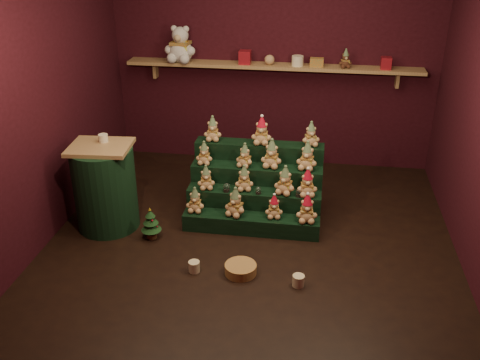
% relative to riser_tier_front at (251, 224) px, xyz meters
% --- Properties ---
extents(ground, '(4.00, 4.00, 0.00)m').
position_rel_riser_tier_front_xyz_m(ground, '(0.02, -0.14, -0.09)').
color(ground, black).
rests_on(ground, ground).
extents(back_wall, '(4.00, 0.10, 2.80)m').
position_rel_riser_tier_front_xyz_m(back_wall, '(0.02, 1.91, 1.31)').
color(back_wall, black).
rests_on(back_wall, ground).
extents(front_wall, '(4.00, 0.10, 2.80)m').
position_rel_riser_tier_front_xyz_m(front_wall, '(0.02, -2.19, 1.31)').
color(front_wall, black).
rests_on(front_wall, ground).
extents(left_wall, '(0.10, 4.00, 2.80)m').
position_rel_riser_tier_front_xyz_m(left_wall, '(-2.03, -0.14, 1.31)').
color(left_wall, black).
rests_on(left_wall, ground).
extents(back_shelf, '(3.60, 0.26, 0.24)m').
position_rel_riser_tier_front_xyz_m(back_shelf, '(0.02, 1.73, 1.20)').
color(back_shelf, '#A98654').
rests_on(back_shelf, ground).
extents(riser_tier_front, '(1.40, 0.22, 0.18)m').
position_rel_riser_tier_front_xyz_m(riser_tier_front, '(0.00, 0.00, 0.00)').
color(riser_tier_front, black).
rests_on(riser_tier_front, ground).
extents(riser_tier_midfront, '(1.40, 0.22, 0.36)m').
position_rel_riser_tier_front_xyz_m(riser_tier_midfront, '(0.00, 0.22, 0.09)').
color(riser_tier_midfront, black).
rests_on(riser_tier_midfront, ground).
extents(riser_tier_midback, '(1.40, 0.22, 0.54)m').
position_rel_riser_tier_front_xyz_m(riser_tier_midback, '(0.00, 0.44, 0.18)').
color(riser_tier_midback, black).
rests_on(riser_tier_midback, ground).
extents(riser_tier_back, '(1.40, 0.22, 0.72)m').
position_rel_riser_tier_front_xyz_m(riser_tier_back, '(0.00, 0.66, 0.27)').
color(riser_tier_back, black).
rests_on(riser_tier_back, ground).
extents(teddy_0, '(0.19, 0.17, 0.26)m').
position_rel_riser_tier_front_xyz_m(teddy_0, '(-0.58, 0.02, 0.22)').
color(teddy_0, tan).
rests_on(teddy_0, riser_tier_front).
extents(teddy_1, '(0.27, 0.26, 0.30)m').
position_rel_riser_tier_front_xyz_m(teddy_1, '(-0.16, 0.00, 0.24)').
color(teddy_1, tan).
rests_on(teddy_1, riser_tier_front).
extents(teddy_2, '(0.20, 0.18, 0.25)m').
position_rel_riser_tier_front_xyz_m(teddy_2, '(0.23, 0.02, 0.21)').
color(teddy_2, tan).
rests_on(teddy_2, riser_tier_front).
extents(teddy_3, '(0.23, 0.21, 0.30)m').
position_rel_riser_tier_front_xyz_m(teddy_3, '(0.56, -0.02, 0.24)').
color(teddy_3, tan).
rests_on(teddy_3, riser_tier_front).
extents(teddy_4, '(0.21, 0.20, 0.25)m').
position_rel_riser_tier_front_xyz_m(teddy_4, '(-0.50, 0.20, 0.40)').
color(teddy_4, tan).
rests_on(teddy_4, riser_tier_midfront).
extents(teddy_5, '(0.22, 0.21, 0.27)m').
position_rel_riser_tier_front_xyz_m(teddy_5, '(-0.11, 0.23, 0.40)').
color(teddy_5, tan).
rests_on(teddy_5, riser_tier_midfront).
extents(teddy_6, '(0.26, 0.25, 0.30)m').
position_rel_riser_tier_front_xyz_m(teddy_6, '(0.32, 0.21, 0.42)').
color(teddy_6, tan).
rests_on(teddy_6, riser_tier_midfront).
extents(teddy_7, '(0.23, 0.22, 0.29)m').
position_rel_riser_tier_front_xyz_m(teddy_7, '(0.55, 0.20, 0.41)').
color(teddy_7, tan).
rests_on(teddy_7, riser_tier_midfront).
extents(teddy_8, '(0.18, 0.16, 0.25)m').
position_rel_riser_tier_front_xyz_m(teddy_8, '(-0.56, 0.43, 0.57)').
color(teddy_8, tan).
rests_on(teddy_8, riser_tier_midback).
extents(teddy_9, '(0.23, 0.22, 0.26)m').
position_rel_riser_tier_front_xyz_m(teddy_9, '(-0.13, 0.42, 0.58)').
color(teddy_9, tan).
rests_on(teddy_9, riser_tier_midback).
extents(teddy_10, '(0.24, 0.22, 0.31)m').
position_rel_riser_tier_front_xyz_m(teddy_10, '(0.15, 0.45, 0.60)').
color(teddy_10, tan).
rests_on(teddy_10, riser_tier_midback).
extents(teddy_11, '(0.25, 0.23, 0.30)m').
position_rel_riser_tier_front_xyz_m(teddy_11, '(0.53, 0.45, 0.60)').
color(teddy_11, tan).
rests_on(teddy_11, riser_tier_midback).
extents(teddy_12, '(0.21, 0.19, 0.27)m').
position_rel_riser_tier_front_xyz_m(teddy_12, '(-0.52, 0.66, 0.76)').
color(teddy_12, tan).
rests_on(teddy_12, riser_tier_back).
extents(teddy_13, '(0.22, 0.20, 0.30)m').
position_rel_riser_tier_front_xyz_m(teddy_13, '(0.02, 0.64, 0.78)').
color(teddy_13, tan).
rests_on(teddy_13, riser_tier_back).
extents(teddy_14, '(0.23, 0.22, 0.26)m').
position_rel_riser_tier_front_xyz_m(teddy_14, '(0.55, 0.67, 0.76)').
color(teddy_14, tan).
rests_on(teddy_14, riser_tier_back).
extents(snow_globe_a, '(0.07, 0.07, 0.09)m').
position_rel_riser_tier_front_xyz_m(snow_globe_a, '(-0.28, 0.16, 0.32)').
color(snow_globe_a, black).
rests_on(snow_globe_a, riser_tier_midfront).
extents(snow_globe_b, '(0.06, 0.06, 0.08)m').
position_rel_riser_tier_front_xyz_m(snow_globe_b, '(0.05, 0.16, 0.31)').
color(snow_globe_b, black).
rests_on(snow_globe_b, riser_tier_midfront).
extents(snow_globe_c, '(0.07, 0.07, 0.09)m').
position_rel_riser_tier_front_xyz_m(snow_globe_c, '(0.47, 0.16, 0.31)').
color(snow_globe_c, black).
rests_on(snow_globe_c, riser_tier_midfront).
extents(side_table, '(0.63, 0.63, 0.91)m').
position_rel_riser_tier_front_xyz_m(side_table, '(-1.49, -0.10, 0.36)').
color(side_table, '#A98654').
rests_on(side_table, ground).
extents(table_ornament, '(0.09, 0.09, 0.08)m').
position_rel_riser_tier_front_xyz_m(table_ornament, '(-1.49, 0.00, 0.86)').
color(table_ornament, beige).
rests_on(table_ornament, side_table).
extents(mini_christmas_tree, '(0.20, 0.20, 0.35)m').
position_rel_riser_tier_front_xyz_m(mini_christmas_tree, '(-0.98, -0.27, 0.08)').
color(mini_christmas_tree, '#482D19').
rests_on(mini_christmas_tree, ground).
extents(mug_left, '(0.10, 0.10, 0.10)m').
position_rel_riser_tier_front_xyz_m(mug_left, '(-0.42, -0.77, -0.04)').
color(mug_left, beige).
rests_on(mug_left, ground).
extents(mug_right, '(0.11, 0.11, 0.11)m').
position_rel_riser_tier_front_xyz_m(mug_right, '(0.53, -0.84, -0.04)').
color(mug_right, beige).
rests_on(mug_right, ground).
extents(wicker_basket, '(0.33, 0.33, 0.09)m').
position_rel_riser_tier_front_xyz_m(wicker_basket, '(0.00, -0.73, -0.04)').
color(wicker_basket, '#AC8545').
rests_on(wicker_basket, ground).
extents(white_bear, '(0.42, 0.39, 0.55)m').
position_rel_riser_tier_front_xyz_m(white_bear, '(-1.10, 1.70, 1.50)').
color(white_bear, silver).
rests_on(white_bear, back_shelf).
extents(brown_bear, '(0.18, 0.17, 0.21)m').
position_rel_riser_tier_front_xyz_m(brown_bear, '(0.89, 1.70, 1.34)').
color(brown_bear, '#4A2718').
rests_on(brown_bear, back_shelf).
extents(gift_tin_red_a, '(0.14, 0.14, 0.16)m').
position_rel_riser_tier_front_xyz_m(gift_tin_red_a, '(-0.31, 1.71, 1.31)').
color(gift_tin_red_a, maroon).
rests_on(gift_tin_red_a, back_shelf).
extents(gift_tin_cream, '(0.14, 0.14, 0.12)m').
position_rel_riser_tier_front_xyz_m(gift_tin_cream, '(0.33, 1.71, 1.29)').
color(gift_tin_cream, beige).
rests_on(gift_tin_cream, back_shelf).
extents(gift_tin_red_b, '(0.12, 0.12, 0.14)m').
position_rel_riser_tier_front_xyz_m(gift_tin_red_b, '(1.36, 1.71, 1.30)').
color(gift_tin_red_b, maroon).
rests_on(gift_tin_red_b, back_shelf).
extents(shelf_plush_ball, '(0.12, 0.12, 0.12)m').
position_rel_riser_tier_front_xyz_m(shelf_plush_ball, '(-0.01, 1.71, 1.29)').
color(shelf_plush_ball, tan).
rests_on(shelf_plush_ball, back_shelf).
extents(scarf_gift_box, '(0.16, 0.10, 0.10)m').
position_rel_riser_tier_front_xyz_m(scarf_gift_box, '(0.55, 1.71, 1.28)').
color(scarf_gift_box, '#C7601C').
rests_on(scarf_gift_box, back_shelf).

